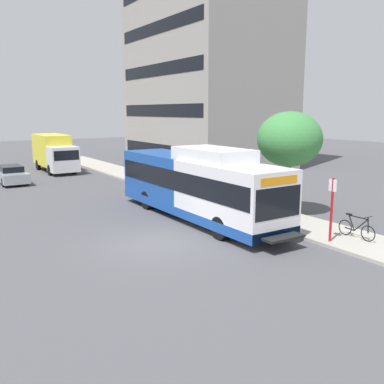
{
  "coord_description": "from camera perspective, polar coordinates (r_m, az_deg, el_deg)",
  "views": [
    {
      "loc": [
        -7.72,
        -14.75,
        5.33
      ],
      "look_at": [
        2.87,
        1.66,
        1.6
      ],
      "focal_mm": 39.7,
      "sensor_mm": 36.0,
      "label": 1
    }
  ],
  "objects": [
    {
      "name": "bus_stop_sign_pole",
      "position": [
        17.83,
        18.27,
        -1.65
      ],
      "size": [
        0.1,
        0.36,
        2.6
      ],
      "color": "red",
      "rests_on": "sidewalk_curb"
    },
    {
      "name": "ground_plane",
      "position": [
        24.61,
        -13.76,
        -2.01
      ],
      "size": [
        120.0,
        120.0,
        0.0
      ],
      "primitive_type": "plane",
      "color": "#4C4C51"
    },
    {
      "name": "sidewalk_curb",
      "position": [
        25.98,
        2.47,
        -0.88
      ],
      "size": [
        3.0,
        56.0,
        0.14
      ],
      "primitive_type": "cube",
      "color": "#A8A399",
      "rests_on": "ground"
    },
    {
      "name": "apartment_tower_backdrop",
      "position": [
        42.93,
        1.91,
        22.93
      ],
      "size": [
        10.28,
        15.48,
        28.69
      ],
      "color": "gray",
      "rests_on": "ground"
    },
    {
      "name": "parked_car_far_lane",
      "position": [
        34.54,
        -23.09,
        2.18
      ],
      "size": [
        1.8,
        4.5,
        1.33
      ],
      "color": "#93999E",
      "rests_on": "ground"
    },
    {
      "name": "lattice_comm_tower",
      "position": [
        54.65,
        -2.77,
        14.81
      ],
      "size": [
        1.1,
        1.1,
        27.63
      ],
      "color": "#B7B7BC",
      "rests_on": "ground"
    },
    {
      "name": "street_tree_near_stop",
      "position": [
        22.12,
        12.97,
        6.89
      ],
      "size": [
        3.27,
        3.27,
        5.19
      ],
      "color": "#4C3823",
      "rests_on": "sidewalk_curb"
    },
    {
      "name": "box_truck_background",
      "position": [
        39.92,
        -18.0,
        5.13
      ],
      "size": [
        2.32,
        7.01,
        3.25
      ],
      "color": "silver",
      "rests_on": "ground"
    },
    {
      "name": "bicycle_parked",
      "position": [
        18.89,
        21.23,
        -4.56
      ],
      "size": [
        0.52,
        1.76,
        1.02
      ],
      "color": "black",
      "rests_on": "sidewalk_curb"
    },
    {
      "name": "transit_bus",
      "position": [
        21.09,
        0.64,
        0.91
      ],
      "size": [
        2.58,
        12.25,
        3.65
      ],
      "color": "white",
      "rests_on": "ground"
    }
  ]
}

